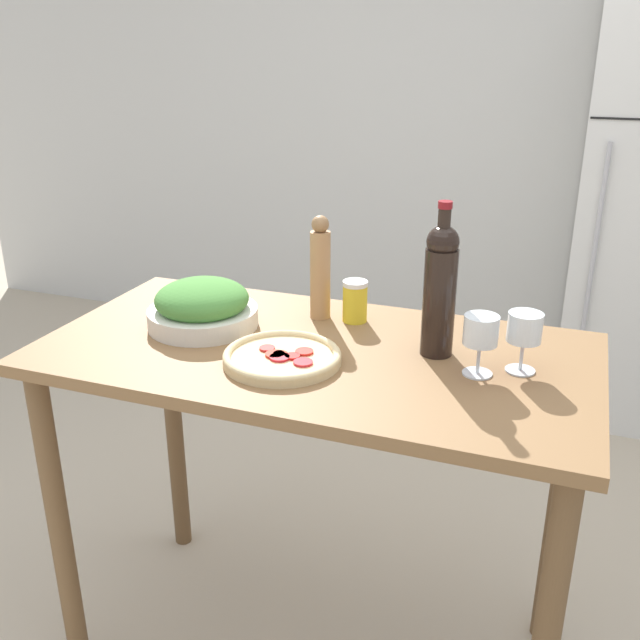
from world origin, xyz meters
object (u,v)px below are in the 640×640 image
object	(u,v)px
salad_bowl	(202,306)
homemade_pizza	(282,357)
wine_glass_near	(481,334)
salt_canister	(355,301)
wine_bottle	(440,287)
wine_glass_far	(525,330)
pepper_mill	(320,269)

from	to	relation	value
salad_bowl	homemade_pizza	bearing A→B (deg)	-25.74
wine_glass_near	salt_canister	distance (m)	0.42
wine_bottle	salad_bowl	size ratio (longest dim) A/B	1.28
salad_bowl	homemade_pizza	size ratio (longest dim) A/B	1.04
wine_glass_near	wine_glass_far	bearing A→B (deg)	29.48
wine_glass_near	homemade_pizza	size ratio (longest dim) A/B	0.51
wine_glass_near	salt_canister	size ratio (longest dim) A/B	1.26
wine_glass_far	pepper_mill	world-z (taller)	pepper_mill
wine_glass_near	wine_glass_far	xyz separation A→B (m)	(0.09, 0.05, 0.00)
wine_glass_near	pepper_mill	distance (m)	0.50
wine_glass_near	salt_canister	bearing A→B (deg)	149.05
wine_glass_far	salt_canister	world-z (taller)	wine_glass_far
wine_bottle	pepper_mill	xyz separation A→B (m)	(-0.34, 0.13, -0.03)
wine_glass_near	pepper_mill	xyz separation A→B (m)	(-0.45, 0.21, 0.04)
wine_glass_far	salt_canister	bearing A→B (deg)	159.77
wine_glass_far	homemade_pizza	xyz separation A→B (m)	(-0.52, -0.14, -0.09)
salad_bowl	salt_canister	xyz separation A→B (m)	(0.36, 0.17, 0.00)
salt_canister	wine_glass_near	bearing A→B (deg)	-30.95
salt_canister	wine_glass_far	bearing A→B (deg)	-20.23
homemade_pizza	salt_canister	xyz separation A→B (m)	(0.08, 0.31, 0.04)
wine_bottle	wine_glass_far	distance (m)	0.21
pepper_mill	salad_bowl	distance (m)	0.32
wine_glass_near	salad_bowl	distance (m)	0.72
homemade_pizza	wine_glass_near	bearing A→B (deg)	12.22
wine_glass_far	homemade_pizza	world-z (taller)	wine_glass_far
wine_bottle	wine_glass_far	world-z (taller)	wine_bottle
pepper_mill	salt_canister	bearing A→B (deg)	3.76
wine_glass_near	wine_glass_far	world-z (taller)	same
wine_glass_far	salt_canister	size ratio (longest dim) A/B	1.26
wine_bottle	salt_canister	distance (m)	0.30
wine_bottle	salt_canister	xyz separation A→B (m)	(-0.25, 0.13, -0.11)
wine_glass_far	salad_bowl	xyz separation A→B (m)	(-0.80, -0.01, -0.05)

